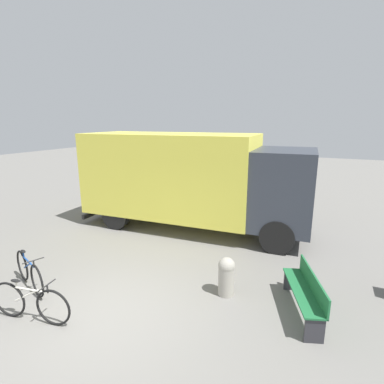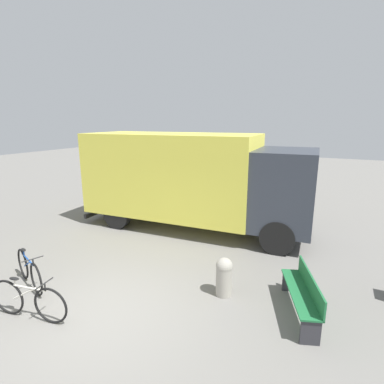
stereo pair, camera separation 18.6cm
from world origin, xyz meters
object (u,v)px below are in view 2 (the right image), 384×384
object	(u,v)px
delivery_truck	(192,177)
bicycle_near	(29,270)
bicycle_middle	(29,300)
park_bench	(304,292)
bollard_near_bench	(224,275)

from	to	relation	value
delivery_truck	bicycle_near	bearing A→B (deg)	-110.84
delivery_truck	bicycle_middle	xyz separation A→B (m)	(-0.60, -6.01, -1.45)
park_bench	bicycle_near	size ratio (longest dim) A/B	1.10
park_bench	bollard_near_bench	size ratio (longest dim) A/B	2.08
park_bench	bicycle_near	distance (m)	6.06
bicycle_near	bicycle_middle	world-z (taller)	same
bicycle_middle	bollard_near_bench	bearing A→B (deg)	28.06
park_bench	delivery_truck	bearing A→B (deg)	29.96
bollard_near_bench	delivery_truck	bearing A→B (deg)	124.93
park_bench	bicycle_middle	bearing A→B (deg)	97.78
park_bench	bollard_near_bench	xyz separation A→B (m)	(-1.64, -0.02, -0.02)
park_bench	bollard_near_bench	distance (m)	1.64
bicycle_middle	bollard_near_bench	size ratio (longest dim) A/B	1.98
bicycle_middle	park_bench	bearing A→B (deg)	17.43
bicycle_near	bicycle_middle	distance (m)	1.35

